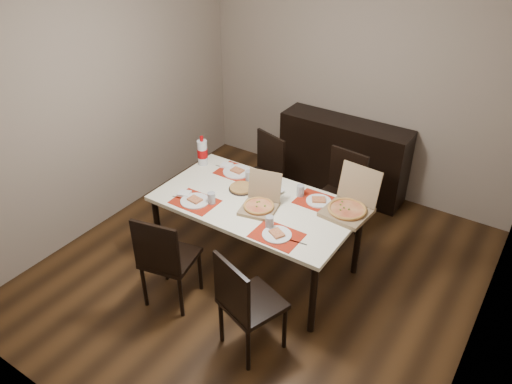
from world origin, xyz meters
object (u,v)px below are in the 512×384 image
pizza_box_center (260,203)px  dip_bowl (277,191)px  chair_far_left (262,173)px  chair_near_left (165,257)px  chair_far_right (340,192)px  chair_near_right (245,302)px  sideboard (343,157)px  soda_bottle (202,152)px  dining_table (256,207)px

pizza_box_center → dip_bowl: 0.31m
chair_far_left → dip_bowl: (0.53, -0.58, 0.25)m
chair_near_left → dip_bowl: 1.19m
chair_near_left → chair_far_right: (0.79, 1.77, 0.00)m
pizza_box_center → chair_near_right: bearing=-64.1°
chair_near_right → dip_bowl: (-0.41, 1.13, 0.25)m
sideboard → soda_bottle: size_ratio=4.81×
dining_table → dip_bowl: dip_bowl is taller
pizza_box_center → dip_bowl: (-0.01, 0.31, -0.04)m
dining_table → dip_bowl: 0.26m
chair_far_left → pizza_box_center: size_ratio=2.37×
chair_far_left → soda_bottle: (-0.38, -0.53, 0.37)m
dip_bowl → dining_table: bearing=-108.3°
chair_near_left → soda_bottle: soda_bottle is taller
chair_near_right → pizza_box_center: (-0.40, 0.82, 0.29)m
sideboard → pizza_box_center: bearing=-89.6°
chair_near_left → soda_bottle: bearing=112.7°
chair_far_left → pizza_box_center: bearing=-58.4°
chair_near_right → chair_far_left: (-0.94, 1.71, 0.00)m
dip_bowl → chair_near_left: bearing=-112.4°
sideboard → pizza_box_center: 1.84m
chair_far_right → chair_near_left: bearing=-114.0°
dining_table → chair_near_left: bearing=-113.5°
sideboard → dip_bowl: size_ratio=12.01×
chair_near_left → chair_far_left: bearing=93.1°
chair_near_right → chair_far_right: same height
chair_near_right → soda_bottle: soda_bottle is taller
chair_far_left → dip_bowl: bearing=-47.4°
chair_far_right → dip_bowl: 0.81m
chair_far_right → pizza_box_center: bearing=-108.3°
chair_far_right → dip_bowl: (-0.34, -0.69, 0.25)m
chair_near_right → chair_far_left: size_ratio=1.00×
chair_near_left → soda_bottle: size_ratio=2.98×
dining_table → chair_far_left: 0.95m
sideboard → dip_bowl: sideboard is taller
chair_near_left → dining_table: bearing=66.5°
soda_bottle → chair_near_left: bearing=-67.3°
chair_near_right → soda_bottle: size_ratio=2.98×
chair_far_right → sideboard: bearing=113.1°
chair_far_left → dip_bowl: size_ratio=7.45×
dining_table → chair_near_left: size_ratio=1.94×
soda_bottle → chair_far_right: bearing=27.1°
dining_table → chair_far_right: (0.42, 0.93, -0.17)m
pizza_box_center → dip_bowl: pizza_box_center is taller
dining_table → chair_far_right: chair_far_right is taller
chair_near_right → soda_bottle: (-1.32, 1.18, 0.37)m
dining_table → sideboard: bearing=87.4°
chair_far_left → pizza_box_center: pizza_box_center is taller
chair_far_left → pizza_box_center: (0.55, -0.89, 0.29)m
soda_bottle → pizza_box_center: bearing=-21.0°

